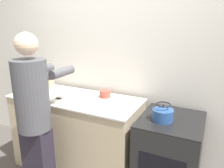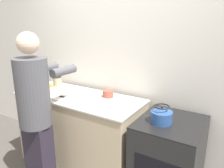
{
  "view_description": "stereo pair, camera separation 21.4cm",
  "coord_description": "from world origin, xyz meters",
  "px_view_note": "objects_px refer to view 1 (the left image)",
  "views": [
    {
      "loc": [
        1.11,
        -1.63,
        1.78
      ],
      "look_at": [
        0.21,
        0.22,
        1.18
      ],
      "focal_mm": 35.0,
      "sensor_mm": 36.0,
      "label": 1
    },
    {
      "loc": [
        1.3,
        -1.53,
        1.78
      ],
      "look_at": [
        0.21,
        0.22,
        1.18
      ],
      "focal_mm": 35.0,
      "sensor_mm": 36.0,
      "label": 2
    }
  ],
  "objects_px": {
    "person": "(35,115)",
    "canister_jar": "(50,83)",
    "kettle": "(163,113)",
    "cutting_board": "(62,100)",
    "bowl_prep": "(105,94)",
    "knife": "(63,99)",
    "oven": "(168,159)"
  },
  "relations": [
    {
      "from": "oven",
      "to": "bowl_prep",
      "type": "distance_m",
      "value": 0.96
    },
    {
      "from": "canister_jar",
      "to": "person",
      "type": "bearing_deg",
      "value": -58.32
    },
    {
      "from": "bowl_prep",
      "to": "canister_jar",
      "type": "xyz_separation_m",
      "value": [
        -0.82,
        0.01,
        0.03
      ]
    },
    {
      "from": "kettle",
      "to": "bowl_prep",
      "type": "bearing_deg",
      "value": 162.97
    },
    {
      "from": "knife",
      "to": "bowl_prep",
      "type": "bearing_deg",
      "value": 39.55
    },
    {
      "from": "knife",
      "to": "bowl_prep",
      "type": "relative_size",
      "value": 1.55
    },
    {
      "from": "oven",
      "to": "canister_jar",
      "type": "bearing_deg",
      "value": 174.66
    },
    {
      "from": "person",
      "to": "canister_jar",
      "type": "xyz_separation_m",
      "value": [
        -0.45,
        0.73,
        0.08
      ]
    },
    {
      "from": "knife",
      "to": "cutting_board",
      "type": "bearing_deg",
      "value": 178.36
    },
    {
      "from": "knife",
      "to": "canister_jar",
      "type": "distance_m",
      "value": 0.57
    },
    {
      "from": "knife",
      "to": "canister_jar",
      "type": "relative_size",
      "value": 1.44
    },
    {
      "from": "person",
      "to": "canister_jar",
      "type": "distance_m",
      "value": 0.86
    },
    {
      "from": "knife",
      "to": "bowl_prep",
      "type": "xyz_separation_m",
      "value": [
        0.35,
        0.32,
        0.02
      ]
    },
    {
      "from": "cutting_board",
      "to": "kettle",
      "type": "xyz_separation_m",
      "value": [
        1.09,
        0.1,
        0.01
      ]
    },
    {
      "from": "person",
      "to": "knife",
      "type": "xyz_separation_m",
      "value": [
        0.01,
        0.41,
        0.03
      ]
    },
    {
      "from": "kettle",
      "to": "bowl_prep",
      "type": "relative_size",
      "value": 1.56
    },
    {
      "from": "person",
      "to": "kettle",
      "type": "relative_size",
      "value": 8.66
    },
    {
      "from": "cutting_board",
      "to": "knife",
      "type": "distance_m",
      "value": 0.02
    },
    {
      "from": "knife",
      "to": "kettle",
      "type": "relative_size",
      "value": 0.99
    },
    {
      "from": "knife",
      "to": "kettle",
      "type": "height_order",
      "value": "kettle"
    },
    {
      "from": "kettle",
      "to": "person",
      "type": "bearing_deg",
      "value": -155.14
    },
    {
      "from": "canister_jar",
      "to": "bowl_prep",
      "type": "bearing_deg",
      "value": -0.38
    },
    {
      "from": "cutting_board",
      "to": "canister_jar",
      "type": "relative_size",
      "value": 2.32
    },
    {
      "from": "cutting_board",
      "to": "bowl_prep",
      "type": "distance_m",
      "value": 0.49
    },
    {
      "from": "oven",
      "to": "person",
      "type": "relative_size",
      "value": 0.52
    },
    {
      "from": "knife",
      "to": "bowl_prep",
      "type": "distance_m",
      "value": 0.48
    },
    {
      "from": "cutting_board",
      "to": "canister_jar",
      "type": "height_order",
      "value": "canister_jar"
    },
    {
      "from": "canister_jar",
      "to": "knife",
      "type": "bearing_deg",
      "value": -34.88
    },
    {
      "from": "person",
      "to": "bowl_prep",
      "type": "xyz_separation_m",
      "value": [
        0.37,
        0.72,
        0.05
      ]
    },
    {
      "from": "person",
      "to": "oven",
      "type": "bearing_deg",
      "value": 26.58
    },
    {
      "from": "cutting_board",
      "to": "kettle",
      "type": "relative_size",
      "value": 1.59
    },
    {
      "from": "person",
      "to": "canister_jar",
      "type": "bearing_deg",
      "value": 121.68
    }
  ]
}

